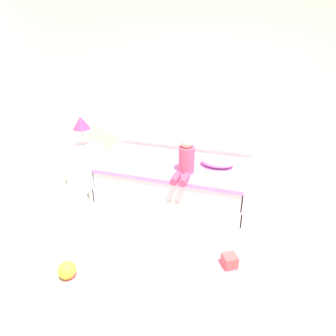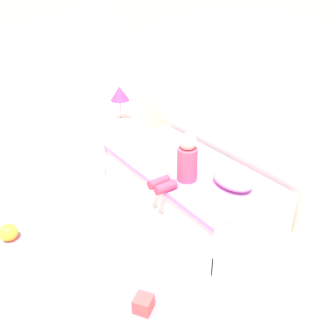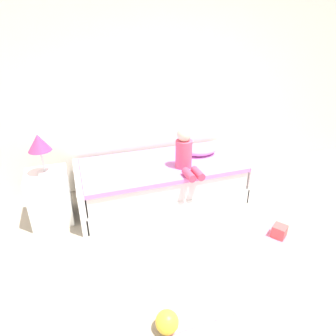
{
  "view_description": "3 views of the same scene",
  "coord_description": "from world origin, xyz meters",
  "px_view_note": "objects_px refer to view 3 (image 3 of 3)",
  "views": [
    {
      "loc": [
        0.39,
        -1.66,
        2.3
      ],
      "look_at": [
        -0.68,
        1.75,
        0.55
      ],
      "focal_mm": 33.16,
      "sensor_mm": 36.0,
      "label": 1
    },
    {
      "loc": [
        1.91,
        -0.13,
        2.35
      ],
      "look_at": [
        -0.68,
        1.75,
        0.55
      ],
      "focal_mm": 38.05,
      "sensor_mm": 36.0,
      "label": 2
    },
    {
      "loc": [
        -1.68,
        -1.14,
        2.05
      ],
      "look_at": [
        -0.68,
        1.75,
        0.55
      ],
      "focal_mm": 30.97,
      "sensor_mm": 36.0,
      "label": 3
    }
  ],
  "objects_px": {
    "bed": "(162,181)",
    "nightstand": "(50,197)",
    "toy_block": "(279,231)",
    "pillow": "(201,150)",
    "toy_ball": "(167,322)",
    "table_lamp": "(39,145)",
    "child_figure": "(185,153)"
  },
  "relations": [
    {
      "from": "bed",
      "to": "toy_ball",
      "type": "distance_m",
      "value": 1.88
    },
    {
      "from": "nightstand",
      "to": "pillow",
      "type": "relative_size",
      "value": 1.36
    },
    {
      "from": "bed",
      "to": "toy_block",
      "type": "height_order",
      "value": "bed"
    },
    {
      "from": "toy_ball",
      "to": "toy_block",
      "type": "distance_m",
      "value": 1.61
    },
    {
      "from": "table_lamp",
      "to": "toy_ball",
      "type": "bearing_deg",
      "value": -65.33
    },
    {
      "from": "bed",
      "to": "toy_ball",
      "type": "xyz_separation_m",
      "value": [
        -0.54,
        -1.8,
        -0.16
      ]
    },
    {
      "from": "bed",
      "to": "child_figure",
      "type": "xyz_separation_m",
      "value": [
        0.22,
        -0.23,
        0.46
      ]
    },
    {
      "from": "bed",
      "to": "nightstand",
      "type": "bearing_deg",
      "value": -178.53
    },
    {
      "from": "child_figure",
      "to": "toy_ball",
      "type": "relative_size",
      "value": 2.91
    },
    {
      "from": "toy_ball",
      "to": "toy_block",
      "type": "relative_size",
      "value": 1.28
    },
    {
      "from": "child_figure",
      "to": "pillow",
      "type": "height_order",
      "value": "child_figure"
    },
    {
      "from": "bed",
      "to": "toy_block",
      "type": "distance_m",
      "value": 1.52
    },
    {
      "from": "bed",
      "to": "child_figure",
      "type": "bearing_deg",
      "value": -45.54
    },
    {
      "from": "child_figure",
      "to": "bed",
      "type": "bearing_deg",
      "value": 134.46
    },
    {
      "from": "bed",
      "to": "pillow",
      "type": "distance_m",
      "value": 0.67
    },
    {
      "from": "toy_ball",
      "to": "table_lamp",
      "type": "bearing_deg",
      "value": 114.67
    },
    {
      "from": "toy_block",
      "to": "nightstand",
      "type": "bearing_deg",
      "value": 153.63
    },
    {
      "from": "pillow",
      "to": "toy_ball",
      "type": "bearing_deg",
      "value": -120.62
    },
    {
      "from": "pillow",
      "to": "bed",
      "type": "bearing_deg",
      "value": -170.23
    },
    {
      "from": "nightstand",
      "to": "toy_block",
      "type": "xyz_separation_m",
      "value": [
        2.3,
        -1.14,
        -0.23
      ]
    },
    {
      "from": "nightstand",
      "to": "toy_ball",
      "type": "bearing_deg",
      "value": -65.33
    },
    {
      "from": "nightstand",
      "to": "toy_block",
      "type": "relative_size",
      "value": 4.38
    },
    {
      "from": "table_lamp",
      "to": "toy_ball",
      "type": "relative_size",
      "value": 2.57
    },
    {
      "from": "table_lamp",
      "to": "pillow",
      "type": "relative_size",
      "value": 1.02
    },
    {
      "from": "table_lamp",
      "to": "toy_block",
      "type": "distance_m",
      "value": 2.71
    },
    {
      "from": "bed",
      "to": "toy_ball",
      "type": "relative_size",
      "value": 12.04
    },
    {
      "from": "pillow",
      "to": "toy_ball",
      "type": "xyz_separation_m",
      "value": [
        -1.12,
        -1.9,
        -0.48
      ]
    },
    {
      "from": "bed",
      "to": "nightstand",
      "type": "xyz_separation_m",
      "value": [
        -1.35,
        -0.03,
        0.05
      ]
    },
    {
      "from": "pillow",
      "to": "toy_block",
      "type": "height_order",
      "value": "pillow"
    },
    {
      "from": "bed",
      "to": "table_lamp",
      "type": "height_order",
      "value": "table_lamp"
    },
    {
      "from": "table_lamp",
      "to": "pillow",
      "type": "xyz_separation_m",
      "value": [
        1.93,
        0.13,
        -0.37
      ]
    },
    {
      "from": "child_figure",
      "to": "pillow",
      "type": "distance_m",
      "value": 0.5
    }
  ]
}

